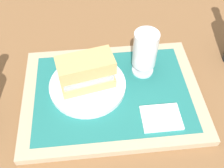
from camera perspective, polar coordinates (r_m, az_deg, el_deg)
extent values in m
plane|color=brown|center=(0.67, 0.00, -2.68)|extent=(3.00, 3.00, 0.00)
cube|color=tan|center=(0.67, 0.00, -2.17)|extent=(0.44, 0.32, 0.02)
cube|color=#1E6B66|center=(0.66, 0.00, -1.61)|extent=(0.38, 0.27, 0.00)
cylinder|color=white|center=(0.66, -5.25, -0.28)|extent=(0.19, 0.19, 0.01)
cube|color=tan|center=(0.65, -5.37, 0.77)|extent=(0.14, 0.09, 0.02)
cube|color=#9EA3A8|center=(0.63, -5.50, 1.93)|extent=(0.13, 0.08, 0.02)
cube|color=silver|center=(0.62, -5.58, 2.65)|extent=(0.12, 0.07, 0.01)
sphere|color=#47932D|center=(0.62, -1.13, 4.32)|extent=(0.04, 0.04, 0.04)
cube|color=tan|center=(0.61, -5.74, 4.03)|extent=(0.14, 0.09, 0.04)
cylinder|color=silver|center=(0.70, 6.58, 3.04)|extent=(0.06, 0.06, 0.01)
cylinder|color=silver|center=(0.69, 6.69, 3.87)|extent=(0.01, 0.01, 0.02)
cylinder|color=silver|center=(0.65, 7.17, 7.44)|extent=(0.06, 0.06, 0.09)
cylinder|color=gold|center=(0.67, 6.90, 5.40)|extent=(0.06, 0.06, 0.03)
cylinder|color=white|center=(0.66, 7.06, 6.58)|extent=(0.05, 0.05, 0.01)
cube|color=white|center=(0.62, 10.54, -7.13)|extent=(0.09, 0.07, 0.01)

